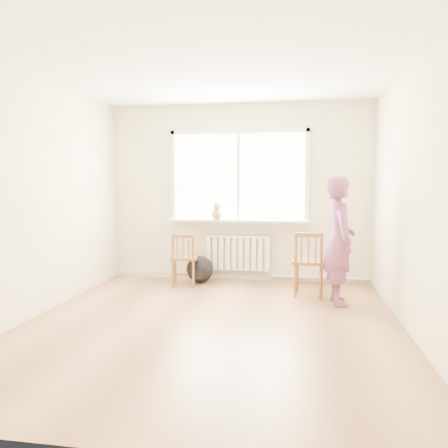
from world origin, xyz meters
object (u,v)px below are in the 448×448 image
at_px(chair_right, 309,264).
at_px(backpack, 200,269).
at_px(person, 339,241).
at_px(cat, 217,212).
at_px(chair_left, 184,260).

distance_m(chair_right, backpack, 1.71).
xyz_separation_m(person, cat, (-1.71, 0.99, 0.28)).
bearing_deg(cat, backpack, -163.79).
distance_m(chair_right, person, 0.59).
bearing_deg(chair_left, chair_right, 161.36).
bearing_deg(chair_right, chair_left, -4.84).
relative_size(chair_left, cat, 1.79).
bearing_deg(backpack, chair_right, -19.30).
height_order(chair_left, chair_right, chair_right).
bearing_deg(chair_left, person, 155.12).
distance_m(chair_left, cat, 0.89).
bearing_deg(chair_left, backpack, -133.99).
relative_size(person, cat, 3.66).
xyz_separation_m(chair_right, person, (0.35, -0.31, 0.36)).
bearing_deg(person, backpack, 57.38).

